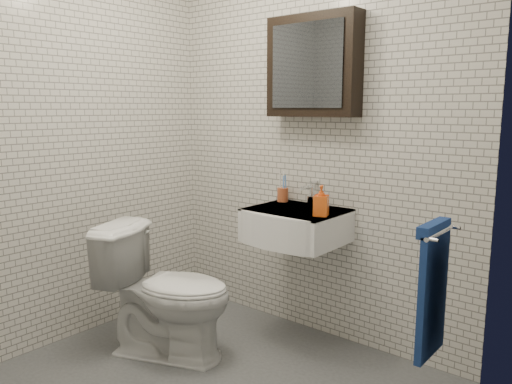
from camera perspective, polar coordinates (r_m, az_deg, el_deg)
room_shell at (r=2.40m, az=-6.97°, el=9.84°), size 2.22×2.02×2.51m
washbasin at (r=3.01m, az=4.19°, el=-3.83°), size 0.55×0.50×0.20m
faucet at (r=3.14m, az=6.31°, el=-0.30°), size 0.06×0.20×0.15m
mirror_cabinet at (r=3.10m, az=6.54°, el=14.10°), size 0.60×0.15×0.60m
towel_rail at (r=2.24m, az=19.56°, el=-9.93°), size 0.09×0.30×0.58m
toothbrush_cup at (r=3.25m, az=3.07°, el=-0.22°), size 0.08×0.08×0.20m
soap_bottle at (r=2.83m, az=7.46°, el=-0.99°), size 0.10×0.10×0.17m
toilet at (r=3.03m, az=-10.13°, el=-11.12°), size 0.87×0.69×0.78m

